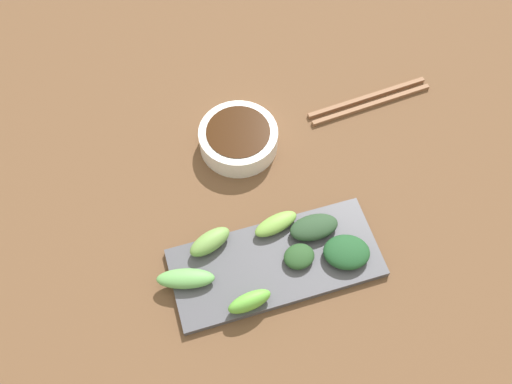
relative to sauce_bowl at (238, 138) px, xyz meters
name	(u,v)px	position (x,y,z in m)	size (l,w,h in m)	color
tabletop	(251,233)	(0.16, -0.03, -0.03)	(2.10, 2.10, 0.02)	brown
sauce_bowl	(238,138)	(0.00, 0.00, 0.00)	(0.13, 0.13, 0.04)	white
serving_plate	(276,263)	(0.23, -0.01, -0.02)	(0.13, 0.31, 0.01)	#4C4B54
broccoli_leafy_0	(347,252)	(0.25, 0.10, 0.00)	(0.06, 0.07, 0.02)	#1F4D28
broccoli_stalk_1	(210,242)	(0.17, -0.09, 0.00)	(0.03, 0.07, 0.03)	#73A14D
broccoli_leafy_2	(299,256)	(0.23, 0.03, 0.00)	(0.04, 0.05, 0.02)	#274A25
broccoli_stalk_3	(186,279)	(0.22, -0.14, 0.00)	(0.03, 0.08, 0.02)	#64A857
broccoli_leafy_4	(314,227)	(0.19, 0.06, 0.00)	(0.04, 0.08, 0.02)	#29452B
broccoli_stalk_5	(249,301)	(0.28, -0.06, 0.00)	(0.02, 0.06, 0.03)	#67B940
broccoli_stalk_6	(276,224)	(0.17, 0.01, 0.00)	(0.03, 0.07, 0.02)	#79AA46
chopsticks	(369,101)	(-0.02, 0.25, -0.02)	(0.04, 0.23, 0.01)	brown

